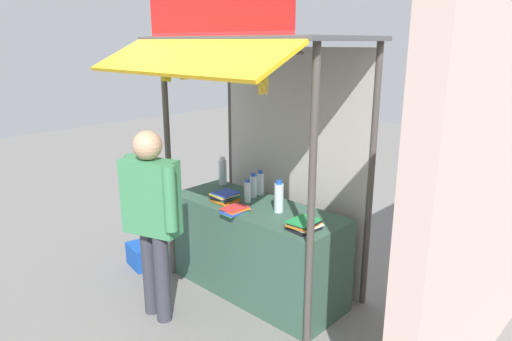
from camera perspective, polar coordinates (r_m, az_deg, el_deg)
ground_plane at (r=4.80m, az=-0.00°, el=-14.61°), size 20.00×20.00×0.00m
stall_counter at (r=4.59m, az=-0.00°, el=-9.71°), size 1.80×0.69×0.91m
stall_structure at (r=4.32m, az=1.51°, el=6.23°), size 2.00×1.62×2.82m
water_bottle_mid_left at (r=4.61m, az=-0.32°, el=-1.93°), size 0.07×0.07×0.25m
water_bottle_rear_center at (r=4.21m, az=2.85°, el=-3.33°), size 0.09×0.09×0.31m
water_bottle_front_left at (r=5.04m, az=-4.17°, el=-0.12°), size 0.09×0.09×0.31m
water_bottle_right at (r=4.47m, az=-1.07°, el=-2.64°), size 0.07×0.07×0.23m
water_bottle_back_right at (r=4.69m, az=0.54°, el=-1.59°), size 0.07×0.07×0.26m
magazine_stack_far_left at (r=4.23m, az=-2.64°, el=-4.94°), size 0.20×0.26×0.05m
magazine_stack_mid_right at (r=4.53m, az=-3.86°, el=-3.29°), size 0.24×0.26×0.09m
magazine_stack_center at (r=3.89m, az=6.03°, el=-6.73°), size 0.23×0.29×0.08m
banana_bunch_inner_left at (r=4.40m, az=-11.09°, el=11.85°), size 0.11×0.12×0.28m
banana_bunch_leftmost at (r=4.19m, az=-8.96°, el=12.10°), size 0.10×0.10×0.24m
banana_bunch_inner_right at (r=3.49m, az=0.92°, el=10.66°), size 0.10×0.10×0.30m
vendor_person at (r=4.05m, az=-12.84°, el=-4.73°), size 0.65×0.36×1.72m
plastic_crate at (r=5.38m, az=-13.43°, el=-10.06°), size 0.42×0.42×0.25m
neighbour_wall at (r=3.61m, az=26.59°, el=-3.68°), size 0.20×2.40×2.66m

